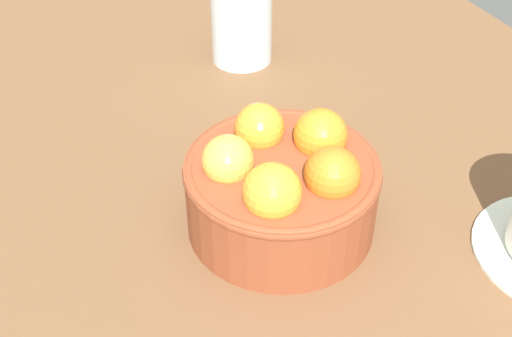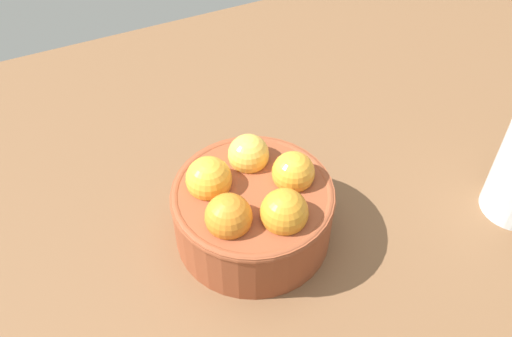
# 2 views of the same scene
# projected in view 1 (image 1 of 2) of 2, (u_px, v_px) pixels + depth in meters

# --- Properties ---
(ground_plane) EXTENTS (1.57, 0.81, 0.04)m
(ground_plane) POSITION_uv_depth(u_px,v_px,m) (280.00, 239.00, 0.56)
(ground_plane) COLOR brown
(terracotta_bowl) EXTENTS (0.15, 0.15, 0.09)m
(terracotta_bowl) POSITION_uv_depth(u_px,v_px,m) (282.00, 186.00, 0.53)
(terracotta_bowl) COLOR brown
(terracotta_bowl) RESTS_ON ground_plane
(water_glass) EXTENTS (0.07, 0.07, 0.11)m
(water_glass) POSITION_uv_depth(u_px,v_px,m) (241.00, 14.00, 0.72)
(water_glass) COLOR silver
(water_glass) RESTS_ON ground_plane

